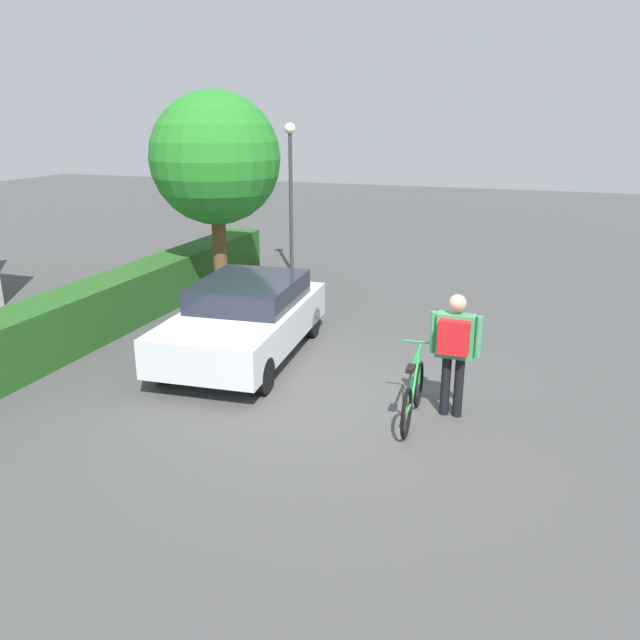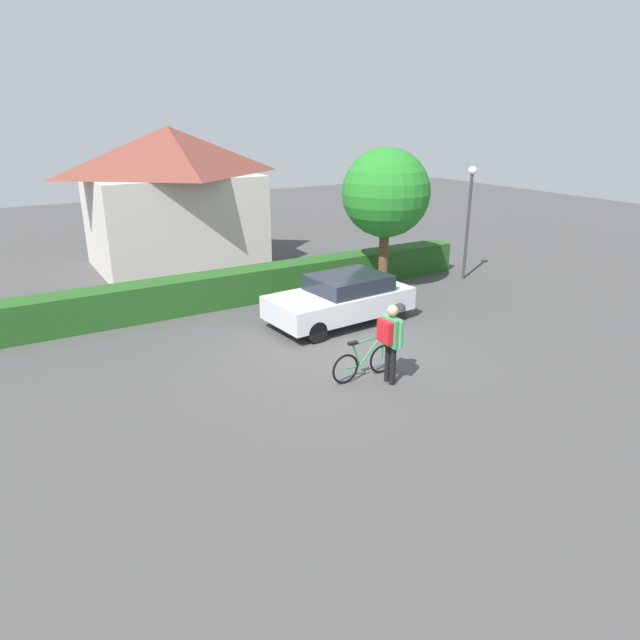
% 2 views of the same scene
% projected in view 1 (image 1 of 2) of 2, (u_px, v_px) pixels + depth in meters
% --- Properties ---
extents(ground_plane, '(60.00, 60.00, 0.00)m').
position_uv_depth(ground_plane, '(323.00, 402.00, 9.33)').
color(ground_plane, '#434343').
extents(hedge_row, '(15.49, 0.90, 1.01)m').
position_uv_depth(hedge_row, '(44.00, 332.00, 10.73)').
color(hedge_row, '#23521D').
rests_on(hedge_row, ground).
extents(parked_car_near, '(4.07, 2.12, 1.31)m').
position_uv_depth(parked_car_near, '(245.00, 318.00, 10.90)').
color(parked_car_near, silver).
rests_on(parked_car_near, ground).
extents(bicycle, '(1.65, 0.50, 0.98)m').
position_uv_depth(bicycle, '(413.00, 395.00, 8.65)').
color(bicycle, black).
rests_on(bicycle, ground).
extents(person_rider, '(0.36, 0.69, 1.74)m').
position_uv_depth(person_rider, '(455.00, 344.00, 8.57)').
color(person_rider, black).
rests_on(person_rider, ground).
extents(street_lamp, '(0.28, 0.28, 3.82)m').
position_uv_depth(street_lamp, '(291.00, 176.00, 16.32)').
color(street_lamp, '#38383D').
rests_on(street_lamp, ground).
extents(tree_kerbside, '(2.75, 2.75, 4.50)m').
position_uv_depth(tree_kerbside, '(215.00, 159.00, 13.37)').
color(tree_kerbside, brown).
rests_on(tree_kerbside, ground).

